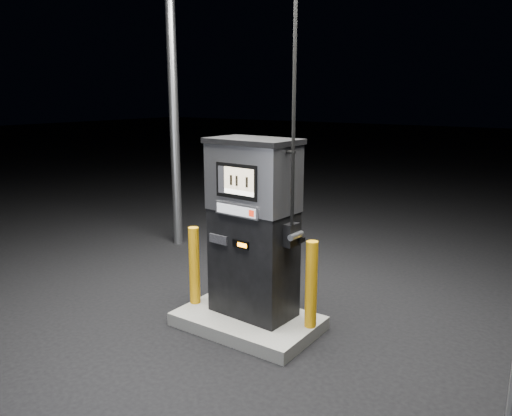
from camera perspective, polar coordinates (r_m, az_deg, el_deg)
The scene contains 5 objects.
ground at distance 5.96m, azimuth -0.94°, elevation -13.43°, with size 80.00×80.00×0.00m, color black.
pump_island at distance 5.93m, azimuth -0.94°, elevation -12.78°, with size 1.60×1.00×0.15m, color slate.
fuel_dispenser at distance 5.61m, azimuth -0.29°, elevation -2.13°, with size 1.13×0.66×4.20m.
bollard_left at distance 6.10m, azimuth -7.06°, elevation -6.54°, with size 0.13×0.13×0.95m, color orange.
bollard_right at distance 5.48m, azimuth 6.33°, elevation -8.69°, with size 0.13×0.13×0.97m, color orange.
Camera 1 is at (3.14, -4.33, 2.64)m, focal length 35.00 mm.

